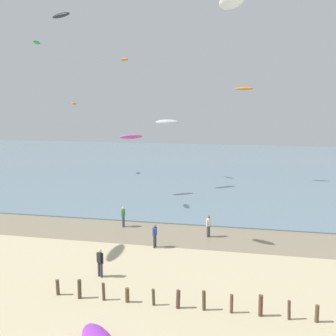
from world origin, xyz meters
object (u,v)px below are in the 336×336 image
Objects in this scene: kite_aloft_4 at (231,1)px; kite_aloft_10 at (61,15)px; person_trailing_behind at (100,262)px; person_by_waterline at (123,216)px; person_left_flank at (208,225)px; kite_aloft_11 at (74,104)px; kite_aloft_0 at (244,89)px; kite_aloft_6 at (124,59)px; kite_aloft_7 at (37,42)px; person_far_down_beach at (155,235)px; kite_aloft_2 at (167,122)px; kite_aloft_3 at (131,137)px.

kite_aloft_10 is (-11.35, 0.37, -0.26)m from kite_aloft_4.
person_by_waterline is at bearing 100.69° from person_trailing_behind.
person_by_waterline is 10.25m from person_trailing_behind.
person_left_flank is 0.82× the size of kite_aloft_11.
kite_aloft_10 is at bearing -157.18° from person_left_flank.
kite_aloft_10 is at bearing 62.56° from kite_aloft_4.
kite_aloft_0 reaches higher than person_trailing_behind.
kite_aloft_6 is at bearing 107.45° from person_by_waterline.
kite_aloft_7 is (-11.37, 14.14, 14.84)m from person_trailing_behind.
kite_aloft_7 is at bearing -48.90° from kite_aloft_6.
person_left_flank is at bearing 58.94° from person_trailing_behind.
person_left_flank is at bearing 86.06° from kite_aloft_0.
person_far_down_beach is 0.90× the size of kite_aloft_10.
person_far_down_beach is 0.72× the size of kite_aloft_0.
person_left_flank is 0.72× the size of kite_aloft_0.
person_by_waterline is 18.66m from kite_aloft_4.
kite_aloft_7 is at bearing 12.16° from kite_aloft_2.
kite_aloft_2 is 16.81m from kite_aloft_11.
kite_aloft_6 is 1.05× the size of kite_aloft_10.
person_trailing_behind is (1.90, -10.07, 0.00)m from person_by_waterline.
person_far_down_beach is 18.34m from kite_aloft_3.
kite_aloft_6 reaches higher than person_trailing_behind.
person_by_waterline is at bearing 49.64° from kite_aloft_2.
kite_aloft_2 is 23.20m from kite_aloft_10.
person_by_waterline is at bearing -22.42° from kite_aloft_6.
kite_aloft_0 is 28.36m from kite_aloft_4.
kite_aloft_2 is at bearing 89.52° from person_by_waterline.
kite_aloft_11 is at bearing 124.00° from person_far_down_beach.
person_by_waterline is 13.32m from kite_aloft_3.
kite_aloft_0 is 16.73m from kite_aloft_3.
kite_aloft_10 is at bearing 19.71° from kite_aloft_7.
kite_aloft_3 is 1.36× the size of kite_aloft_10.
kite_aloft_6 is at bearing -120.17° from kite_aloft_11.
kite_aloft_7 reaches higher than kite_aloft_0.
person_by_waterline is 5.83m from person_far_down_beach.
kite_aloft_11 is (-16.87, 33.52, 9.25)m from person_trailing_behind.
kite_aloft_2 is 1.18× the size of kite_aloft_3.
person_trailing_behind is 35.03m from kite_aloft_0.
kite_aloft_3 is 1.40× the size of kite_aloft_7.
kite_aloft_6 is at bearing 3.50° from kite_aloft_0.
person_far_down_beach is at bearing -49.05° from person_by_waterline.
kite_aloft_10 is 0.91× the size of kite_aloft_11.
kite_aloft_6 reaches higher than person_left_flank.
person_left_flank is 30.45m from kite_aloft_6.
kite_aloft_7 is at bearing 44.87° from kite_aloft_0.
person_trailing_behind is 0.72× the size of kite_aloft_0.
kite_aloft_11 is at bearing 132.10° from person_left_flank.
kite_aloft_2 reaches higher than kite_aloft_3.
kite_aloft_10 is (0.50, -16.94, 9.47)m from kite_aloft_3.
kite_aloft_4 is (11.85, -17.31, 9.73)m from kite_aloft_3.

